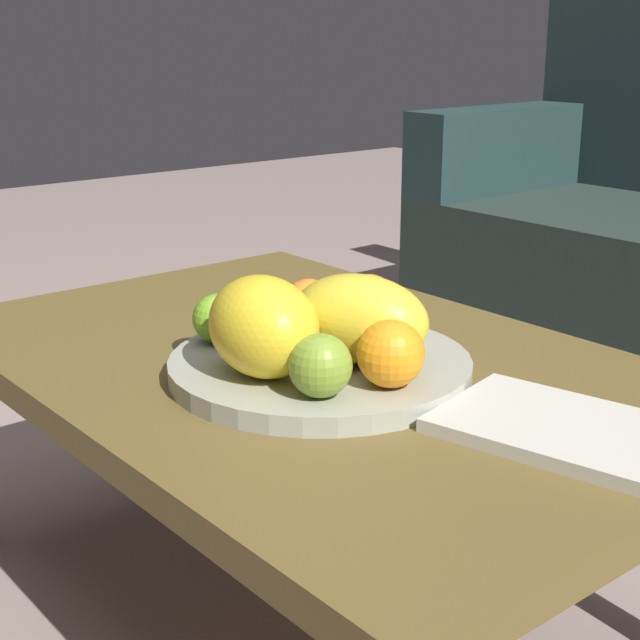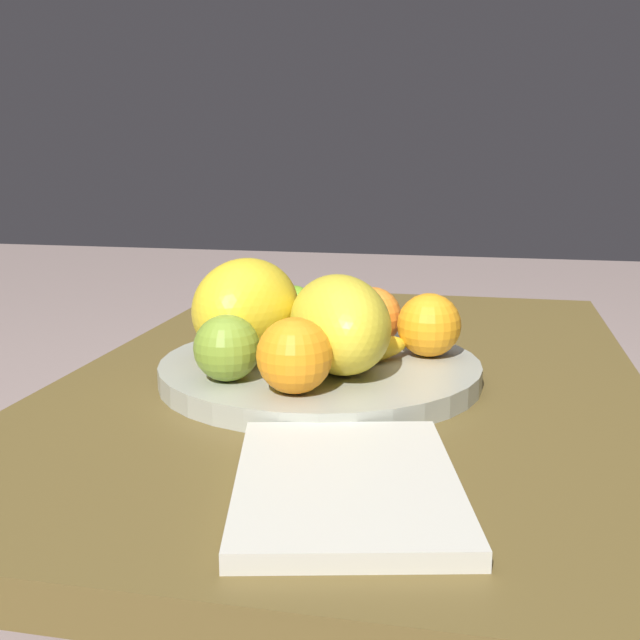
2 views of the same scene
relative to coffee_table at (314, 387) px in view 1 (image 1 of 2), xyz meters
The scene contains 12 objects.
ground_plane 0.35m from the coffee_table, ahead, with size 8.00×8.00×0.00m, color gray.
coffee_table is the anchor object (origin of this frame).
fruit_bowl 0.09m from the coffee_table, 32.31° to the right, with size 0.39×0.39×0.03m, color #9EA08F.
melon_large_front 0.16m from the coffee_table, ahead, with size 0.18×0.11×0.11m, color yellow.
melon_smaller_beside 0.19m from the coffee_table, 64.31° to the right, with size 0.16×0.12×0.12m, color yellow.
orange_front 0.11m from the coffee_table, 152.46° to the left, with size 0.08×0.08×0.08m, color orange.
orange_right 0.14m from the coffee_table, 83.75° to the left, with size 0.08×0.08×0.08m, color orange.
orange_back 0.22m from the coffee_table, 11.02° to the right, with size 0.08×0.08×0.08m, color orange.
apple_front 0.16m from the coffee_table, 127.26° to the right, with size 0.07×0.07×0.07m, color #71AF26.
apple_left 0.22m from the coffee_table, 36.95° to the right, with size 0.07×0.07×0.07m, color olive.
banana_bunch 0.12m from the coffee_table, ahead, with size 0.15×0.15×0.06m.
magazine 0.37m from the coffee_table, ahead, with size 0.25×0.18×0.02m, color beige.
Camera 1 is at (0.93, -0.75, 0.82)m, focal length 52.78 mm.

